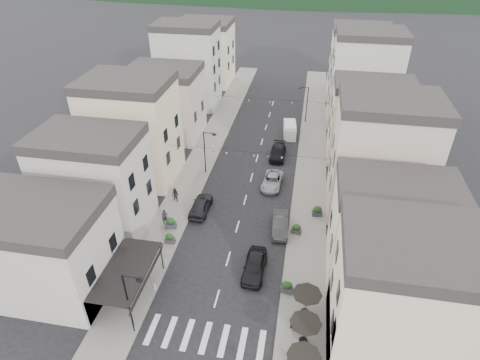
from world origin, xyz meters
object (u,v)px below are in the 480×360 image
object	(u,v)px
parked_car_b	(280,224)
pedestrian_b	(175,195)
parked_car_a	(254,266)
pedestrian_a	(165,217)
parked_car_e	(201,205)
parked_car_c	(272,181)
parked_car_d	(278,153)
delivery_van	(290,129)

from	to	relation	value
parked_car_b	pedestrian_b	world-z (taller)	pedestrian_b
parked_car_a	parked_car_b	bearing A→B (deg)	75.90
pedestrian_b	pedestrian_a	bearing A→B (deg)	-68.99
parked_car_e	parked_car_c	bearing A→B (deg)	-137.78
parked_car_a	parked_car_b	distance (m)	6.82
pedestrian_b	parked_car_d	bearing A→B (deg)	68.60
parked_car_b	pedestrian_a	distance (m)	12.47
parked_car_d	parked_car_e	xyz separation A→B (m)	(-7.40, -13.90, 0.11)
parked_car_a	parked_car_e	distance (m)	11.09
parked_car_b	parked_car_e	size ratio (longest dim) A/B	0.97
parked_car_d	parked_car_e	distance (m)	15.75
parked_car_a	parked_car_e	size ratio (longest dim) A/B	1.01
pedestrian_a	parked_car_c	bearing A→B (deg)	26.82
parked_car_e	pedestrian_a	world-z (taller)	pedestrian_a
parked_car_c	pedestrian_a	distance (m)	14.33
parked_car_b	pedestrian_a	xyz separation A→B (m)	(-12.39, -1.32, 0.27)
delivery_van	pedestrian_a	size ratio (longest dim) A/B	2.52
parked_car_a	parked_car_c	size ratio (longest dim) A/B	0.99
parked_car_c	parked_car_b	bearing A→B (deg)	-74.30
pedestrian_a	pedestrian_b	distance (m)	4.14
parked_car_d	parked_car_a	bearing A→B (deg)	-89.81
parked_car_c	parked_car_e	xyz separation A→B (m)	(-7.40, -6.63, 0.14)
parked_car_a	parked_car_e	bearing A→B (deg)	133.07
delivery_van	pedestrian_a	distance (m)	26.52
parked_car_d	parked_car_e	bearing A→B (deg)	-117.84
parked_car_e	delivery_van	bearing A→B (deg)	-111.86
parked_car_b	parked_car_d	xyz separation A→B (m)	(-1.80, 15.58, -0.05)
parked_car_d	pedestrian_a	size ratio (longest dim) A/B	2.70
parked_car_c	pedestrian_b	xyz separation A→B (m)	(-10.76, -5.50, 0.35)
parked_car_d	pedestrian_a	distance (m)	19.95
parked_car_d	pedestrian_a	xyz separation A→B (m)	(-10.59, -16.90, 0.32)
parked_car_a	pedestrian_b	bearing A→B (deg)	140.07
parked_car_b	parked_car_d	distance (m)	15.69
parked_car_e	delivery_van	world-z (taller)	delivery_van
delivery_van	pedestrian_a	bearing A→B (deg)	-122.68
parked_car_d	pedestrian_b	world-z (taller)	pedestrian_b
parked_car_a	delivery_van	size ratio (longest dim) A/B	1.06
parked_car_a	pedestrian_a	world-z (taller)	pedestrian_a
parked_car_e	pedestrian_a	bearing A→B (deg)	43.57
parked_car_a	pedestrian_b	distance (m)	14.29
parked_car_e	parked_car_b	bearing A→B (deg)	170.00
parked_car_c	delivery_van	distance (m)	14.22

